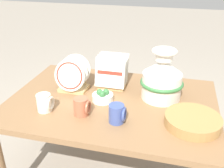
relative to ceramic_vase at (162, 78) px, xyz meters
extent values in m
cube|color=olive|center=(-0.29, -0.11, -0.15)|extent=(1.27, 0.88, 0.03)
cylinder|color=olive|center=(-0.88, -0.50, -0.46)|extent=(0.06, 0.06, 0.57)
cylinder|color=olive|center=(-0.88, 0.29, -0.46)|extent=(0.06, 0.06, 0.57)
cylinder|color=olive|center=(0.30, 0.29, -0.46)|extent=(0.06, 0.06, 0.57)
cylinder|color=white|center=(0.00, 0.00, -0.05)|extent=(0.24, 0.24, 0.17)
cone|color=white|center=(0.00, 0.00, 0.08)|extent=(0.24, 0.24, 0.09)
cylinder|color=white|center=(0.00, 0.00, 0.15)|extent=(0.10, 0.10, 0.06)
torus|color=white|center=(0.00, 0.00, 0.17)|extent=(0.15, 0.15, 0.02)
torus|color=#38753D|center=(0.00, 0.00, -0.03)|extent=(0.27, 0.27, 0.02)
cube|color=tan|center=(-0.57, -0.03, -0.12)|extent=(0.18, 0.13, 0.02)
cylinder|color=tan|center=(-0.63, 0.02, -0.07)|extent=(0.01, 0.01, 0.08)
cylinder|color=tan|center=(-0.51, 0.02, -0.07)|extent=(0.01, 0.01, 0.08)
cylinder|color=white|center=(-0.57, -0.09, -0.01)|extent=(0.20, 0.05, 0.20)
torus|color=#B23323|center=(-0.57, -0.09, -0.01)|extent=(0.18, 0.05, 0.17)
cylinder|color=white|center=(-0.57, -0.03, -0.01)|extent=(0.20, 0.05, 0.20)
cylinder|color=white|center=(-0.57, 0.02, -0.01)|extent=(0.20, 0.05, 0.20)
cube|color=tan|center=(-0.34, 0.08, -0.12)|extent=(0.18, 0.13, 0.02)
cylinder|color=tan|center=(-0.40, 0.13, -0.07)|extent=(0.01, 0.01, 0.08)
cylinder|color=tan|center=(-0.27, 0.13, -0.07)|extent=(0.01, 0.01, 0.08)
cube|color=white|center=(-0.34, 0.02, -0.01)|extent=(0.20, 0.05, 0.19)
cube|color=white|center=(-0.34, 0.06, -0.01)|extent=(0.20, 0.05, 0.19)
cube|color=white|center=(-0.34, 0.10, -0.01)|extent=(0.20, 0.05, 0.19)
cube|color=white|center=(-0.34, 0.14, -0.01)|extent=(0.20, 0.05, 0.19)
cube|color=#B23323|center=(-0.34, 0.02, -0.01)|extent=(0.17, 0.01, 0.02)
cylinder|color=#AD7F47|center=(0.19, -0.26, -0.13)|extent=(0.30, 0.30, 0.01)
cylinder|color=#AD7F47|center=(0.19, -0.26, -0.12)|extent=(0.30, 0.30, 0.01)
cylinder|color=#AD7F47|center=(0.19, -0.26, -0.11)|extent=(0.30, 0.30, 0.01)
cylinder|color=#AD7F47|center=(0.19, -0.26, -0.10)|extent=(0.30, 0.30, 0.01)
cylinder|color=#AD7F47|center=(0.19, -0.26, -0.09)|extent=(0.30, 0.30, 0.01)
cylinder|color=#AD7F47|center=(0.19, -0.26, -0.08)|extent=(0.30, 0.30, 0.01)
cylinder|color=silver|center=(-0.64, -0.32, -0.08)|extent=(0.08, 0.08, 0.10)
torus|color=silver|center=(-0.59, -0.32, -0.08)|extent=(0.01, 0.08, 0.08)
cylinder|color=#42569E|center=(-0.21, -0.33, -0.08)|extent=(0.08, 0.08, 0.10)
torus|color=#42569E|center=(-0.17, -0.33, -0.08)|extent=(0.01, 0.08, 0.08)
cylinder|color=#B76647|center=(-0.41, -0.31, -0.08)|extent=(0.08, 0.08, 0.10)
torus|color=#B76647|center=(-0.37, -0.31, -0.08)|extent=(0.01, 0.08, 0.08)
cylinder|color=white|center=(-0.34, -0.13, -0.11)|extent=(0.13, 0.13, 0.04)
sphere|color=#38753D|center=(-0.36, -0.13, -0.08)|extent=(0.04, 0.04, 0.04)
sphere|color=#38753D|center=(-0.32, -0.12, -0.08)|extent=(0.04, 0.04, 0.04)
sphere|color=#38753D|center=(-0.34, -0.15, -0.08)|extent=(0.04, 0.04, 0.04)
camera|label=1|loc=(0.07, -1.48, 0.67)|focal=42.00mm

